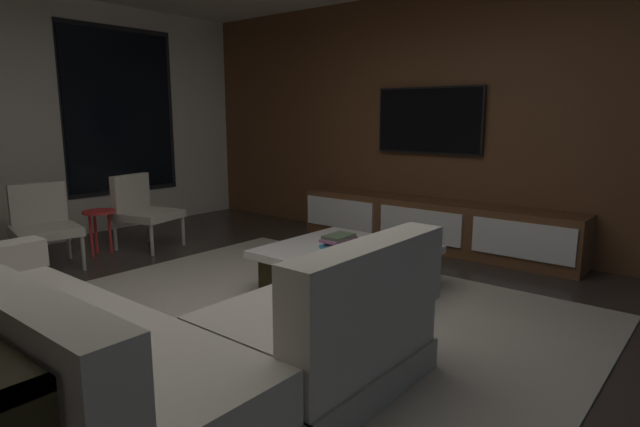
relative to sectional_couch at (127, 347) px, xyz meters
The scene contains 11 objects.
floor 1.01m from the sectional_couch, 12.50° to the left, with size 9.20×9.20×0.00m, color #332B26.
media_wall 4.15m from the sectional_couch, ahead, with size 0.12×7.80×2.70m.
area_rug 1.33m from the sectional_couch, ahead, with size 3.20×3.80×0.01m, color #ADA391.
sectional_couch is the anchor object (origin of this frame).
coffee_table 2.03m from the sectional_couch, ahead, with size 1.16×1.16×0.36m.
book_stack_on_coffee_table 2.02m from the sectional_couch, ahead, with size 0.31×0.20×0.11m.
accent_chair_near_window 3.26m from the sectional_couch, 56.42° to the left, with size 0.66×0.67×0.78m.
accent_chair_by_curtain 2.87m from the sectional_couch, 73.86° to the left, with size 0.64×0.66×0.78m.
side_stool 3.08m from the sectional_couch, 64.15° to the left, with size 0.32×0.32×0.46m.
media_console 3.72m from the sectional_couch, ahead, with size 0.46×3.10×0.52m.
mounted_tv 4.06m from the sectional_couch, ahead, with size 0.05×1.23×0.71m.
Camera 1 is at (-2.19, -2.45, 1.41)m, focal length 29.37 mm.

